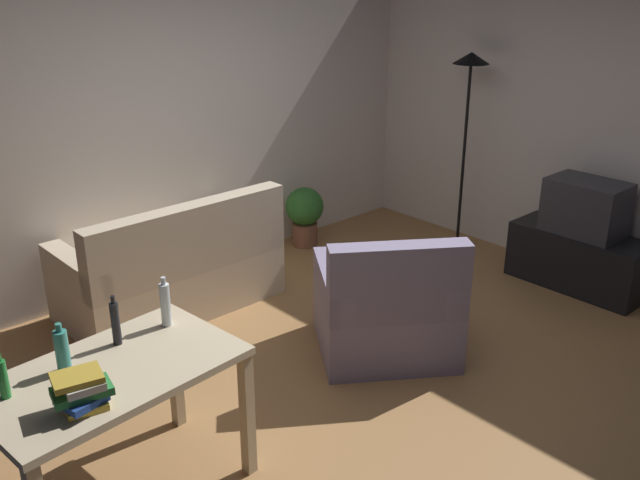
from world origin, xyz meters
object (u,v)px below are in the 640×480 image
couch (173,272)px  bottle_dark (116,323)px  tv_stand (578,260)px  bottle_green (3,378)px  desk (113,389)px  book_stack (82,391)px  bottle_tall (62,350)px  bottle_clear (165,304)px  tv (586,207)px  potted_plant (305,212)px  armchair (387,311)px  torchiere_lamp (468,98)px

couch → bottle_dark: size_ratio=6.15×
tv_stand → bottle_green: bottle_green is taller
desk → book_stack: bearing=-143.1°
bottle_tall → desk: bearing=-38.9°
bottle_dark → bottle_clear: (0.28, 0.00, 0.01)m
desk → tv_stand: bearing=-8.7°
tv → bottle_dark: size_ratio=2.26×
tv_stand → desk: 4.03m
desk → bottle_green: size_ratio=5.64×
bottle_clear → tv: bearing=-7.2°
desk → tv: bearing=-8.7°
bottle_dark → bottle_clear: bearing=0.8°
bottle_green → book_stack: (0.22, -0.30, -0.01)m
desk → bottle_tall: (-0.16, 0.13, 0.22)m
tv → bottle_tall: bearing=84.7°
bottle_clear → bottle_green: bearing=-173.4°
tv_stand → bottle_dark: bottle_dark is taller
desk → bottle_clear: (0.42, 0.20, 0.23)m
potted_plant → armchair: bearing=-115.4°
potted_plant → bottle_clear: bearing=-144.7°
desk → armchair: (2.03, 0.09, -0.33)m
tv → bottle_dark: bottle_dark is taller
bottle_tall → bottle_green: bearing=-173.1°
couch → armchair: size_ratio=1.34×
armchair → couch: bearing=-30.2°
torchiere_lamp → bottle_clear: size_ratio=6.56×
book_stack → tv: bearing=-0.6°
tv_stand → bottle_green: size_ratio=4.94×
torchiere_lamp → potted_plant: 1.82m
bottle_dark → armchair: bearing=-3.2°
bottle_green → book_stack: size_ratio=0.83×
desk → bottle_clear: size_ratio=4.56×
armchair → tv: bearing=-155.0°
desk → bottle_tall: 0.30m
tv → bottle_tall: bottle_tall is taller
desk → bottle_tall: bearing=136.0°
tv_stand → bottle_dark: (-3.86, 0.45, 0.64)m
couch → book_stack: 2.47m
desk → bottle_clear: bearing=20.1°
tv → desk: 4.01m
bottle_clear → book_stack: bottle_clear is taller
bottle_tall → book_stack: bottle_tall is taller
bottle_dark → potted_plant: bearing=32.5°
tv → bottle_green: (-4.45, 0.35, 0.16)m
bottle_dark → bottle_clear: 0.28m
potted_plant → tv_stand: bearing=-64.2°
couch → book_stack: (-1.53, -1.86, 0.53)m
desk → bottle_dark: bottle_dark is taller
bottle_clear → torchiere_lamp: bearing=12.2°
couch → tv: same height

